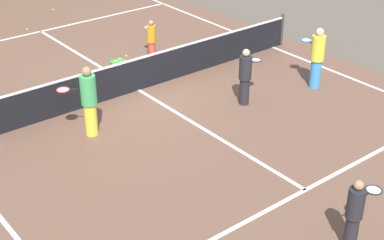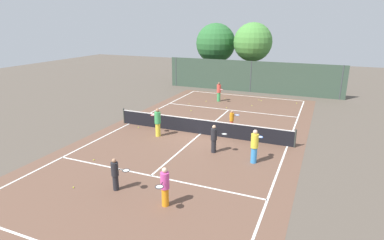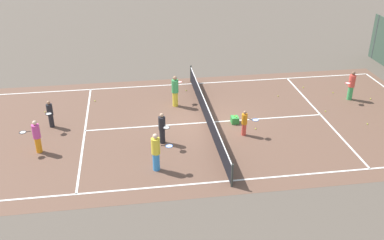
{
  "view_description": "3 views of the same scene",
  "coord_description": "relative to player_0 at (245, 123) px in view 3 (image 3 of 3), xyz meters",
  "views": [
    {
      "loc": [
        -8.29,
        -12.93,
        7.23
      ],
      "look_at": [
        -0.79,
        -3.48,
        0.74
      ],
      "focal_mm": 54.51,
      "sensor_mm": 36.0,
      "label": 1
    },
    {
      "loc": [
        7.15,
        -18.21,
        7.04
      ],
      "look_at": [
        -0.37,
        -0.53,
        1.06
      ],
      "focal_mm": 29.79,
      "sensor_mm": 36.0,
      "label": 2
    },
    {
      "loc": [
        20.84,
        -3.9,
        10.94
      ],
      "look_at": [
        1.12,
        -0.97,
        0.79
      ],
      "focal_mm": 41.71,
      "sensor_mm": 36.0,
      "label": 3
    }
  ],
  "objects": [
    {
      "name": "player_5",
      "position": [
        0.19,
        -4.16,
        0.13
      ],
      "size": [
        0.92,
        0.55,
        1.61
      ],
      "color": "#232328",
      "rests_on": "ground_plane"
    },
    {
      "name": "tennis_net",
      "position": [
        -1.62,
        -1.63,
        -0.19
      ],
      "size": [
        11.9,
        0.1,
        1.1
      ],
      "color": "#333833",
      "rests_on": "ground_plane"
    },
    {
      "name": "player_0",
      "position": [
        0.0,
        0.0,
        0.0
      ],
      "size": [
        0.59,
        0.86,
        1.35
      ],
      "color": "#E54C3F",
      "rests_on": "ground_plane"
    },
    {
      "name": "player_3",
      "position": [
        -3.35,
        7.28,
        0.21
      ],
      "size": [
        0.79,
        0.87,
        1.76
      ],
      "color": "#3FA559",
      "rests_on": "ground_plane"
    },
    {
      "name": "court_surface",
      "position": [
        -1.62,
        -1.63,
        -0.7
      ],
      "size": [
        13.0,
        25.0,
        0.01
      ],
      "color": "brown",
      "rests_on": "ground_plane"
    },
    {
      "name": "player_2",
      "position": [
        -2.34,
        -9.76,
        0.07
      ],
      "size": [
        0.89,
        0.36,
        1.48
      ],
      "color": "#232328",
      "rests_on": "ground_plane"
    },
    {
      "name": "tennis_ball_4",
      "position": [
        -1.95,
        5.2,
        -0.67
      ],
      "size": [
        0.07,
        0.07,
        0.07
      ],
      "primitive_type": "sphere",
      "color": "#CCE533",
      "rests_on": "ground_plane"
    },
    {
      "name": "tennis_ball_5",
      "position": [
        -0.14,
        6.76,
        -0.67
      ],
      "size": [
        0.07,
        0.07,
        0.07
      ],
      "primitive_type": "sphere",
      "color": "#CCE533",
      "rests_on": "ground_plane"
    },
    {
      "name": "player_4",
      "position": [
        0.2,
        -10.03,
        0.16
      ],
      "size": [
        0.44,
        0.93,
        1.66
      ],
      "color": "orange",
      "rests_on": "ground_plane"
    },
    {
      "name": "tennis_ball_6",
      "position": [
        -5.42,
        5.23,
        -0.67
      ],
      "size": [
        0.07,
        0.07,
        0.07
      ],
      "primitive_type": "sphere",
      "color": "#CCE533",
      "rests_on": "ground_plane"
    },
    {
      "name": "tennis_ball_0",
      "position": [
        -4.18,
        -10.39,
        -0.67
      ],
      "size": [
        0.07,
        0.07,
        0.07
      ],
      "primitive_type": "sphere",
      "color": "#CCE533",
      "rests_on": "ground_plane"
    },
    {
      "name": "tennis_ball_2",
      "position": [
        -4.38,
        6.74,
        -0.67
      ],
      "size": [
        0.07,
        0.07,
        0.07
      ],
      "primitive_type": "sphere",
      "color": "#CCE533",
      "rests_on": "ground_plane"
    },
    {
      "name": "tennis_ball_10",
      "position": [
        -3.16,
        8.55,
        -0.67
      ],
      "size": [
        0.07,
        0.07,
        0.07
      ],
      "primitive_type": "sphere",
      "color": "#CCE533",
      "rests_on": "ground_plane"
    },
    {
      "name": "tennis_ball_1",
      "position": [
        -4.37,
        3.23,
        -0.67
      ],
      "size": [
        0.07,
        0.07,
        0.07
      ],
      "primitive_type": "sphere",
      "color": "#CCE533",
      "rests_on": "ground_plane"
    },
    {
      "name": "tennis_ball_8",
      "position": [
        -0.51,
        0.75,
        -0.67
      ],
      "size": [
        0.07,
        0.07,
        0.07
      ],
      "primitive_type": "sphere",
      "color": "#CCE533",
      "rests_on": "ground_plane"
    },
    {
      "name": "ground_plane",
      "position": [
        -1.62,
        -1.63,
        -0.7
      ],
      "size": [
        80.0,
        80.0,
        0.0
      ],
      "primitive_type": "plane",
      "color": "brown"
    },
    {
      "name": "player_1",
      "position": [
        2.54,
        -4.63,
        0.23
      ],
      "size": [
        0.55,
        0.97,
        1.81
      ],
      "color": "#388CD8",
      "rests_on": "ground_plane"
    },
    {
      "name": "tennis_ball_3",
      "position": [
        -6.03,
        -2.15,
        -0.67
      ],
      "size": [
        0.07,
        0.07,
        0.07
      ],
      "primitive_type": "sphere",
      "color": "#CCE533",
      "rests_on": "ground_plane"
    },
    {
      "name": "player_6",
      "position": [
        -3.98,
        -3.05,
        0.24
      ],
      "size": [
        0.93,
        0.74,
        1.83
      ],
      "color": "yellow",
      "rests_on": "ground_plane"
    },
    {
      "name": "ball_crate",
      "position": [
        -1.37,
        -0.17,
        -0.52
      ],
      "size": [
        0.45,
        0.38,
        0.43
      ],
      "color": "green",
      "rests_on": "ground_plane"
    },
    {
      "name": "tennis_ball_7",
      "position": [
        -5.28,
        -7.68,
        -0.67
      ],
      "size": [
        0.07,
        0.07,
        0.07
      ],
      "primitive_type": "sphere",
      "color": "#CCE533",
      "rests_on": "ground_plane"
    }
  ]
}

